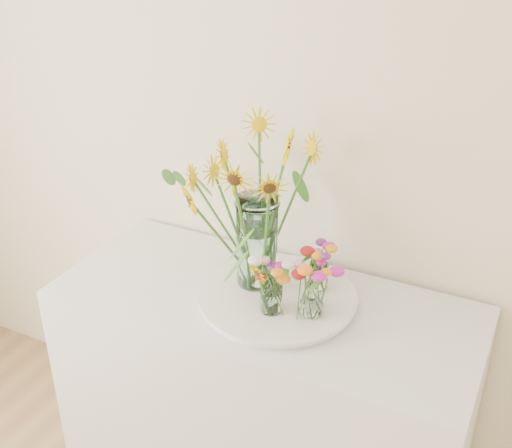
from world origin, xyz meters
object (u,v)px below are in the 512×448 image
tray (278,299)px  small_vase_b (312,300)px  small_vase_a (271,296)px  mason_jar (257,241)px  counter (264,403)px  small_vase_c (318,276)px

tray → small_vase_b: small_vase_b is taller
small_vase_a → small_vase_b: small_vase_a is taller
mason_jar → tray: bearing=-23.6°
tray → small_vase_a: bearing=-78.7°
counter → mason_jar: (-0.05, 0.05, 0.63)m
tray → small_vase_a: small_vase_a is taller
mason_jar → small_vase_b: mason_jar is taller
counter → small_vase_a: bearing=-52.7°
counter → small_vase_c: bearing=34.4°
counter → small_vase_b: (0.18, -0.05, 0.53)m
small_vase_b → small_vase_c: small_vase_b is taller
small_vase_c → mason_jar: bearing=-165.4°
tray → small_vase_b: size_ratio=4.30×
small_vase_b → counter: bearing=165.7°
small_vase_b → small_vase_a: bearing=-163.0°
counter → tray: bearing=7.9°
mason_jar → small_vase_c: mason_jar is taller
small_vase_b → small_vase_c: (-0.04, 0.15, -0.01)m
counter → mason_jar: size_ratio=4.47×
tray → mason_jar: bearing=156.4°
tray → small_vase_c: small_vase_c is taller
mason_jar → small_vase_b: 0.27m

